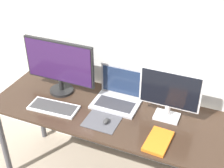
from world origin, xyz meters
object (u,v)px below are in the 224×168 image
(monitor_left, at_px, (59,65))
(mouse, at_px, (106,121))
(monitor_right, at_px, (170,93))
(book, at_px, (158,141))
(laptop, at_px, (118,94))
(keyboard, at_px, (54,108))

(monitor_left, distance_m, mouse, 0.56)
(monitor_left, bearing_deg, mouse, -24.92)
(monitor_right, bearing_deg, book, -86.97)
(laptop, relative_size, book, 1.38)
(laptop, xyz_separation_m, mouse, (0.02, -0.27, -0.04))
(monitor_left, distance_m, monitor_right, 0.83)
(monitor_left, xyz_separation_m, keyboard, (0.06, -0.22, -0.22))
(monitor_right, xyz_separation_m, laptop, (-0.38, 0.05, -0.14))
(laptop, bearing_deg, mouse, -85.91)
(keyboard, bearing_deg, mouse, -0.43)
(monitor_left, distance_m, laptop, 0.48)
(laptop, relative_size, mouse, 5.69)
(monitor_left, relative_size, monitor_right, 1.37)
(mouse, bearing_deg, book, -6.65)
(mouse, bearing_deg, monitor_left, 155.08)
(monitor_right, bearing_deg, monitor_left, -180.00)
(laptop, height_order, book, laptop)
(mouse, bearing_deg, monitor_right, 31.40)
(laptop, bearing_deg, monitor_left, -173.96)
(monitor_left, xyz_separation_m, laptop, (0.45, 0.05, -0.17))
(monitor_left, bearing_deg, laptop, 6.04)
(monitor_right, relative_size, laptop, 1.22)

